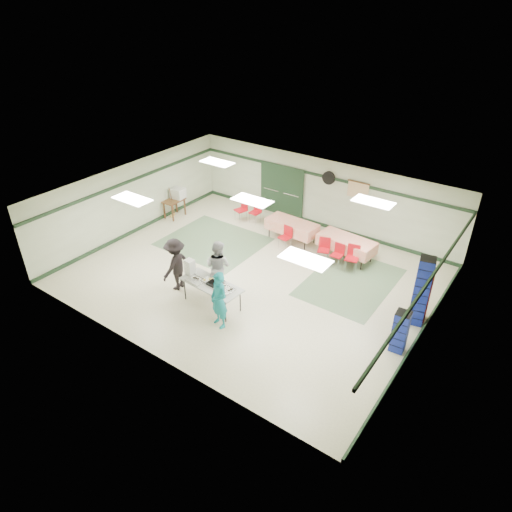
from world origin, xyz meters
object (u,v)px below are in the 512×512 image
Objects in this scene: chair_loose_b at (242,208)px; crate_stack_red at (422,294)px; dining_table_b at (292,226)px; dining_table_a at (346,243)px; volunteer_teal at (219,300)px; broom at (172,202)px; chair_d at (286,235)px; chair_loose_a at (256,210)px; printer_table at (174,202)px; crate_stack_blue_b at (400,332)px; crate_stack_blue_a at (421,291)px; chair_b at (324,247)px; volunteer_dark at (176,264)px; chair_a at (338,252)px; office_printer at (178,193)px; serving_table at (211,285)px; chair_c at (353,255)px; volunteer_grey at (218,266)px.

chair_loose_b is 8.15m from crate_stack_red.
dining_table_a is at bearing 2.73° from dining_table_b.
broom is (-5.97, 4.26, -0.19)m from volunteer_teal.
broom reaches higher than chair_d.
chair_loose_a is 3.37m from printer_table.
crate_stack_blue_b is (3.18, -3.47, 0.03)m from dining_table_a.
crate_stack_blue_a is 1.75× the size of crate_stack_blue_b.
printer_table is (-6.57, -0.50, 0.13)m from chair_b.
volunteer_dark reaches higher than chair_loose_a.
volunteer_dark is at bearing -158.34° from crate_stack_blue_a.
chair_loose_b is 0.42× the size of crate_stack_blue_a.
office_printer is at bearing -176.53° from chair_a.
volunteer_teal is (0.77, -0.58, 0.13)m from serving_table.
chair_a is at bearing -85.63° from dining_table_a.
dining_table_a is 4.70m from chair_loose_b.
crate_stack_blue_a reaches higher than chair_b.
dining_table_b is 2.50m from chair_loose_b.
crate_stack_blue_a is at bearing -12.27° from office_printer.
chair_c is (2.51, 4.23, -0.17)m from serving_table.
volunteer_teal is at bearing -32.64° from serving_table.
chair_c is at bearing 8.35° from chair_loose_b.
chair_d is at bearing 4.16° from printer_table.
volunteer_dark is 1.91× the size of printer_table.
volunteer_dark reaches higher than office_printer.
dining_table_a is at bearing 7.03° from printer_table.
chair_b reaches higher than chair_d.
volunteer_dark is 5.26m from chair_loose_a.
chair_loose_a is at bearing 116.47° from serving_table.
chair_loose_a reaches higher than chair_d.
crate_stack_blue_b is (5.52, 0.60, -0.26)m from volunteer_grey.
serving_table is 1.15× the size of volunteer_dark.
serving_table is 2.21× the size of printer_table.
dining_table_b is 2.26m from chair_a.
chair_loose_b is (-4.67, 0.86, 0.07)m from chair_a.
chair_b is 3.95m from crate_stack_red.
chair_b is at bearing 5.92° from chair_loose_b.
office_printer is 0.40× the size of broom.
volunteer_teal reaches higher than crate_stack_blue_b.
crate_stack_blue_b is at bearing -7.88° from chair_loose_b.
volunteer_teal is at bearing -97.16° from dining_table_a.
serving_table is 4.67m from chair_a.
crate_stack_blue_b is (0.00, -1.39, -0.45)m from crate_stack_blue_a.
volunteer_grey is at bearing -173.84° from crate_stack_blue_b.
volunteer_teal is 3.30× the size of office_printer.
crate_stack_blue_a is (5.18, 2.71, 0.34)m from serving_table.
office_printer is (-10.30, 1.04, 0.13)m from crate_stack_red.
volunteer_dark is 1.43× the size of crate_stack_blue_b.
chair_b is 1.52m from chair_d.
volunteer_dark reaches higher than dining_table_b.
dining_table_b is 2.77m from chair_c.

